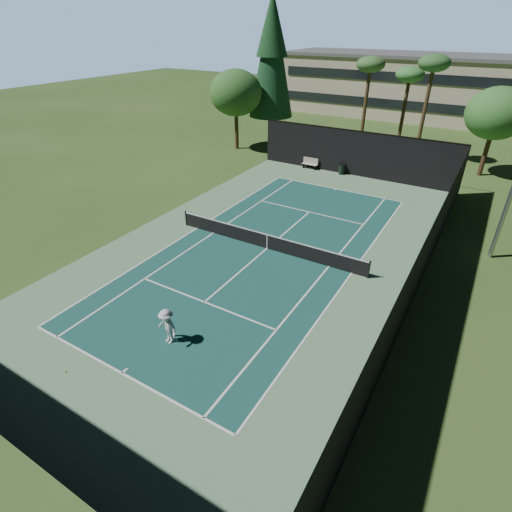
{
  "coord_description": "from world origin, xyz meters",
  "views": [
    {
      "loc": [
        10.51,
        -18.92,
        12.28
      ],
      "look_at": [
        1.0,
        -3.0,
        1.3
      ],
      "focal_mm": 28.0,
      "sensor_mm": 36.0,
      "label": 1
    }
  ],
  "objects_px": {
    "player": "(167,327)",
    "tennis_ball_c": "(307,236)",
    "tennis_net": "(267,241)",
    "park_bench": "(310,163)",
    "tennis_ball_a": "(65,372)",
    "tennis_ball_d": "(227,201)",
    "tennis_ball_b": "(232,229)",
    "trash_bin": "(342,169)"
  },
  "relations": [
    {
      "from": "player",
      "to": "tennis_ball_c",
      "type": "distance_m",
      "value": 12.32
    },
    {
      "from": "tennis_net",
      "to": "park_bench",
      "type": "xyz_separation_m",
      "value": [
        -4.16,
        15.73,
        -0.01
      ]
    },
    {
      "from": "tennis_net",
      "to": "player",
      "type": "xyz_separation_m",
      "value": [
        0.4,
        -9.5,
        0.32
      ]
    },
    {
      "from": "player",
      "to": "park_bench",
      "type": "height_order",
      "value": "player"
    },
    {
      "from": "tennis_ball_a",
      "to": "park_bench",
      "type": "xyz_separation_m",
      "value": [
        -2.16,
        28.75,
        0.51
      ]
    },
    {
      "from": "tennis_ball_d",
      "to": "player",
      "type": "bearing_deg",
      "value": -64.75
    },
    {
      "from": "tennis_ball_b",
      "to": "tennis_ball_a",
      "type": "bearing_deg",
      "value": -84.61
    },
    {
      "from": "tennis_ball_b",
      "to": "tennis_ball_c",
      "type": "height_order",
      "value": "tennis_ball_b"
    },
    {
      "from": "tennis_ball_d",
      "to": "park_bench",
      "type": "xyz_separation_m",
      "value": [
        2.23,
        10.82,
        0.52
      ]
    },
    {
      "from": "tennis_ball_d",
      "to": "trash_bin",
      "type": "height_order",
      "value": "trash_bin"
    },
    {
      "from": "trash_bin",
      "to": "player",
      "type": "bearing_deg",
      "value": -86.85
    },
    {
      "from": "tennis_net",
      "to": "player",
      "type": "relative_size",
      "value": 7.38
    },
    {
      "from": "tennis_ball_b",
      "to": "park_bench",
      "type": "distance_m",
      "value": 14.67
    },
    {
      "from": "tennis_ball_c",
      "to": "tennis_ball_b",
      "type": "bearing_deg",
      "value": -160.94
    },
    {
      "from": "tennis_ball_c",
      "to": "tennis_ball_d",
      "type": "xyz_separation_m",
      "value": [
        -7.85,
        2.16,
        0.0
      ]
    },
    {
      "from": "park_bench",
      "to": "tennis_ball_d",
      "type": "bearing_deg",
      "value": -101.64
    },
    {
      "from": "tennis_ball_c",
      "to": "trash_bin",
      "type": "height_order",
      "value": "trash_bin"
    },
    {
      "from": "player",
      "to": "tennis_ball_d",
      "type": "bearing_deg",
      "value": 126.03
    },
    {
      "from": "tennis_ball_a",
      "to": "tennis_net",
      "type": "bearing_deg",
      "value": 81.28
    },
    {
      "from": "tennis_ball_b",
      "to": "trash_bin",
      "type": "xyz_separation_m",
      "value": [
        2.35,
        14.63,
        0.44
      ]
    },
    {
      "from": "tennis_net",
      "to": "tennis_ball_d",
      "type": "xyz_separation_m",
      "value": [
        -6.39,
        4.91,
        -0.53
      ]
    },
    {
      "from": "tennis_ball_a",
      "to": "tennis_ball_d",
      "type": "relative_size",
      "value": 1.13
    },
    {
      "from": "tennis_net",
      "to": "park_bench",
      "type": "distance_m",
      "value": 16.27
    },
    {
      "from": "tennis_ball_a",
      "to": "tennis_ball_d",
      "type": "bearing_deg",
      "value": 103.77
    },
    {
      "from": "tennis_net",
      "to": "player",
      "type": "height_order",
      "value": "player"
    },
    {
      "from": "tennis_ball_a",
      "to": "tennis_ball_d",
      "type": "height_order",
      "value": "tennis_ball_a"
    },
    {
      "from": "tennis_ball_b",
      "to": "tennis_ball_c",
      "type": "distance_m",
      "value": 5.06
    },
    {
      "from": "tennis_ball_b",
      "to": "trash_bin",
      "type": "bearing_deg",
      "value": 80.89
    },
    {
      "from": "tennis_ball_b",
      "to": "trash_bin",
      "type": "relative_size",
      "value": 0.07
    },
    {
      "from": "player",
      "to": "park_bench",
      "type": "bearing_deg",
      "value": 111.03
    },
    {
      "from": "tennis_net",
      "to": "park_bench",
      "type": "height_order",
      "value": "tennis_net"
    },
    {
      "from": "player",
      "to": "tennis_ball_b",
      "type": "distance_m",
      "value": 11.26
    },
    {
      "from": "player",
      "to": "tennis_ball_d",
      "type": "distance_m",
      "value": 15.95
    },
    {
      "from": "tennis_ball_b",
      "to": "tennis_ball_d",
      "type": "xyz_separation_m",
      "value": [
        -3.06,
        3.82,
        -0.0
      ]
    },
    {
      "from": "tennis_net",
      "to": "tennis_ball_c",
      "type": "xyz_separation_m",
      "value": [
        1.46,
        2.75,
        -0.53
      ]
    },
    {
      "from": "tennis_ball_a",
      "to": "trash_bin",
      "type": "relative_size",
      "value": 0.08
    },
    {
      "from": "tennis_ball_a",
      "to": "park_bench",
      "type": "distance_m",
      "value": 28.83
    },
    {
      "from": "park_bench",
      "to": "trash_bin",
      "type": "distance_m",
      "value": 3.18
    },
    {
      "from": "tennis_ball_b",
      "to": "tennis_ball_c",
      "type": "bearing_deg",
      "value": 19.06
    },
    {
      "from": "tennis_ball_a",
      "to": "trash_bin",
      "type": "xyz_separation_m",
      "value": [
        1.01,
        28.73,
        0.44
      ]
    },
    {
      "from": "tennis_ball_d",
      "to": "tennis_ball_b",
      "type": "bearing_deg",
      "value": -51.27
    },
    {
      "from": "trash_bin",
      "to": "tennis_ball_a",
      "type": "bearing_deg",
      "value": -92.02
    }
  ]
}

